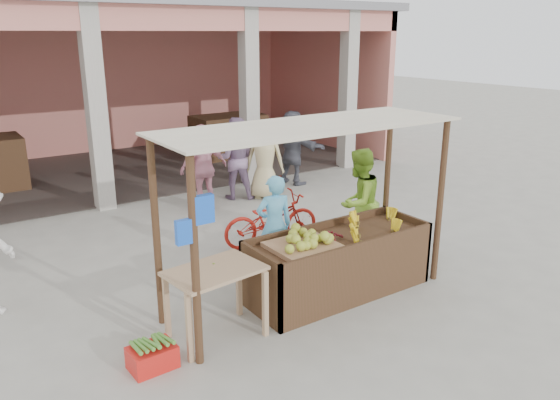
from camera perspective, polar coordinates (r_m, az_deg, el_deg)
ground at (r=7.48m, az=3.08°, el=-10.55°), size 60.00×60.00×0.00m
market_building at (r=14.78m, az=-18.55°, el=13.28°), size 14.40×6.40×4.20m
fruit_stall at (r=7.60m, az=6.16°, el=-6.84°), size 2.60×0.95×0.80m
stall_awning at (r=6.83m, az=2.94°, el=4.46°), size 4.09×1.35×2.39m
banana_heap at (r=7.74m, az=9.65°, el=-2.52°), size 1.13×0.62×0.21m
melon_tray at (r=7.05m, az=2.37°, el=-4.29°), size 0.84×0.72×0.22m
berry_heap at (r=7.34m, az=5.16°, el=-3.72°), size 0.43×0.35×0.14m
side_table at (r=6.41m, az=-6.79°, el=-8.34°), size 1.15×0.84×0.87m
papaya_pile at (r=6.31m, az=-6.87°, el=-6.27°), size 0.78×0.44×0.22m
red_crate at (r=6.26m, az=-13.19°, el=-15.71°), size 0.50×0.37×0.25m
plantain_bundle at (r=6.17m, az=-13.30°, el=-14.43°), size 0.38×0.26×0.08m
produce_sacks at (r=12.99m, az=-0.60°, el=3.14°), size 0.87×0.54×0.66m
vendor_blue at (r=8.01m, az=-0.60°, el=-2.30°), size 0.70×0.58×1.62m
vendor_green at (r=8.77m, az=8.21°, el=0.02°), size 0.99×0.73×1.84m
motorcycle at (r=9.21m, az=-0.93°, el=-1.95°), size 0.89×1.85×0.92m
shopper_b at (r=11.02m, az=-7.98°, el=3.64°), size 1.12×0.63×1.87m
shopper_c at (r=11.72m, az=-1.61°, el=4.63°), size 1.07×1.02×1.87m
shopper_d at (r=12.90m, az=1.30°, el=5.71°), size 1.15×1.83×1.84m
shopper_f at (r=11.75m, az=-4.69°, el=4.75°), size 1.09×0.96×1.93m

